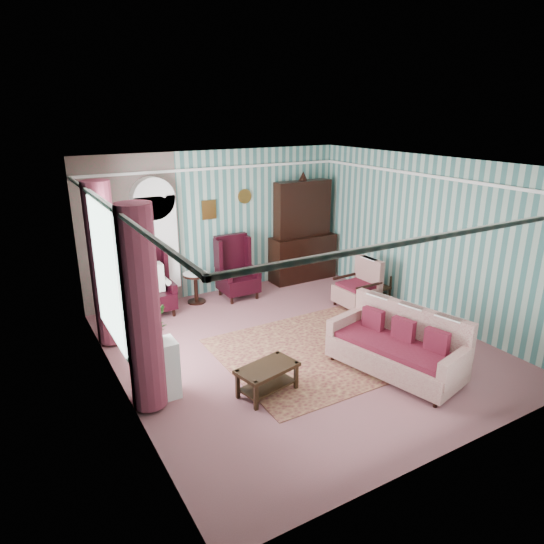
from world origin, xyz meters
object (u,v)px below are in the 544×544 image
dresser_hutch (303,228)px  wingback_right (238,268)px  wingback_left (152,283)px  plant_stand (156,371)px  seated_woman (152,284)px  floral_armchair (357,286)px  bookcase (157,250)px  coffee_table (267,380)px  nest_table (377,287)px  round_side_table (196,288)px  sofa (396,340)px

dresser_hutch → wingback_right: size_ratio=1.89×
wingback_left → plant_stand: (-0.80, -2.75, -0.22)m
seated_woman → floral_armchair: bearing=-24.7°
bookcase → dresser_hutch: 3.25m
wingback_right → coffee_table: bearing=-110.2°
nest_table → floral_armchair: 0.60m
dresser_hutch → wingback_left: size_ratio=1.89×
wingback_left → nest_table: 4.37m
bookcase → round_side_table: (0.65, -0.24, -0.82)m
dresser_hutch → seated_woman: (-3.50, -0.27, -0.59)m
round_side_table → plant_stand: plant_stand is taller
floral_armchair → bookcase: bearing=56.1°
dresser_hutch → sofa: bearing=-105.4°
bookcase → wingback_right: size_ratio=1.79×
plant_stand → wingback_right: bearing=47.2°
sofa → coffee_table: bearing=62.5°
bookcase → plant_stand: bearing=-108.5°
dresser_hutch → nest_table: bearing=-72.6°
wingback_left → nest_table: (4.07, -1.55, -0.35)m
seated_woman → round_side_table: seated_woman is taller
plant_stand → floral_armchair: 4.45m
nest_table → floral_armchair: (-0.57, -0.06, 0.16)m
wingback_left → coffee_table: wingback_left is taller
seated_woman → plant_stand: size_ratio=1.47×
nest_table → floral_armchair: floral_armchair is taller
bookcase → seated_woman: bearing=-122.7°
coffee_table → round_side_table: bearing=83.6°
wingback_left → plant_stand: wingback_left is taller
dresser_hutch → nest_table: (0.57, -1.82, -0.91)m
nest_table → coffee_table: bearing=-152.7°
seated_woman → coffee_table: 3.45m
nest_table → wingback_right: bearing=146.3°
dresser_hutch → sofa: (-1.14, -4.11, -0.66)m
wingback_right → plant_stand: (-2.55, -2.75, -0.22)m
bookcase → dresser_hutch: dresser_hutch is taller
wingback_right → round_side_table: size_ratio=2.08×
wingback_left → wingback_right: (1.75, 0.00, 0.00)m
round_side_table → wingback_left: bearing=-170.5°
bookcase → sofa: bearing=-63.5°
bookcase → sofa: 4.77m
nest_table → wingback_left: bearing=159.2°
wingback_left → sofa: size_ratio=0.65×
nest_table → plant_stand: plant_stand is taller
round_side_table → bookcase: bearing=159.7°
seated_woman → nest_table: seated_woman is taller
wingback_right → sofa: 3.89m
sofa → coffee_table: size_ratio=2.35×
floral_armchair → coffee_table: (-2.99, -1.78, -0.23)m
plant_stand → coffee_table: size_ratio=0.97×
dresser_hutch → wingback_left: 3.55m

